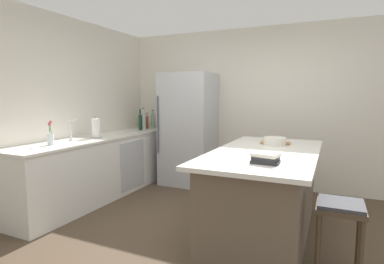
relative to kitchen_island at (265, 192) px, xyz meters
The scene contains 18 objects.
ground_plane 0.73m from the kitchen_island, 134.23° to the right, with size 7.20×7.20×0.00m, color #4C3D2D.
wall_rear 2.06m from the kitchen_island, 101.99° to the left, with size 6.00×0.10×2.60m, color silver.
wall_left 2.99m from the kitchen_island, behind, with size 0.10×6.00×2.60m, color silver.
counter_run_left 2.49m from the kitchen_island, behind, with size 0.66×2.93×0.90m.
kitchen_island is the anchor object (origin of this frame).
refrigerator 2.20m from the kitchen_island, 137.79° to the left, with size 0.84×0.74×1.87m.
bar_stool 0.96m from the kitchen_island, 40.62° to the right, with size 0.36×0.36×0.66m.
sink_faucet 2.60m from the kitchen_island, behind, with size 0.15×0.05×0.30m.
flower_vase 2.61m from the kitchen_island, 166.38° to the right, with size 0.08×0.08×0.30m.
paper_towel_roll 2.50m from the kitchen_island, behind, with size 0.14×0.14×0.31m.
gin_bottle 2.94m from the kitchen_island, 146.30° to the left, with size 0.07×0.07×0.34m.
vinegar_bottle 2.93m from the kitchen_island, 148.57° to the left, with size 0.05×0.05×0.29m.
whiskey_bottle 2.92m from the kitchen_island, 150.67° to the left, with size 0.09×0.09×0.26m.
soda_bottle 2.82m from the kitchen_island, 151.38° to the left, with size 0.08×0.08×0.38m.
wine_bottle 2.77m from the kitchen_island, 153.22° to the left, with size 0.07×0.07×0.36m.
cookbook_stack 0.80m from the kitchen_island, 78.97° to the right, with size 0.25×0.20×0.09m.
mixing_bowl 0.66m from the kitchen_island, 87.61° to the left, with size 0.26×0.26×0.09m.
cutting_board 0.71m from the kitchen_island, 89.37° to the left, with size 0.37×0.23×0.02m.
Camera 1 is at (1.03, -2.85, 1.50)m, focal length 28.86 mm.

